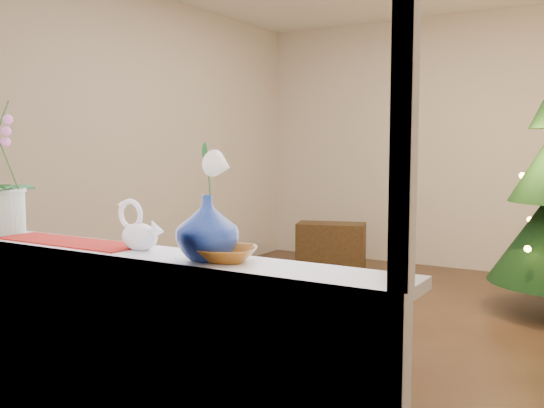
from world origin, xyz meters
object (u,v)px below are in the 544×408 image
(swan, at_px, (139,226))
(amber_dish, at_px, (227,255))
(blue_vase, at_px, (207,223))
(paperweight, at_px, (204,250))
(side_table, at_px, (331,248))

(swan, height_order, amber_dish, swan)
(swan, bearing_deg, amber_dish, 18.10)
(amber_dish, bearing_deg, blue_vase, -170.50)
(paperweight, height_order, amber_dish, paperweight)
(side_table, bearing_deg, swan, -92.97)
(blue_vase, bearing_deg, side_table, 109.58)
(paperweight, relative_size, amber_dish, 0.41)
(amber_dish, bearing_deg, paperweight, -163.57)
(swan, height_order, side_table, swan)
(blue_vase, relative_size, paperweight, 3.67)
(amber_dish, bearing_deg, side_table, 110.60)
(blue_vase, bearing_deg, swan, 175.12)
(swan, xyz_separation_m, blue_vase, (0.35, -0.03, 0.04))
(blue_vase, xyz_separation_m, amber_dish, (0.08, 0.01, -0.11))
(paperweight, bearing_deg, amber_dish, 16.43)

